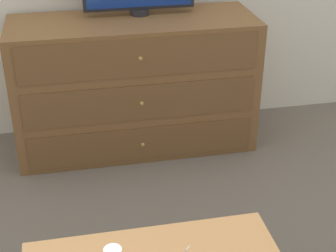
# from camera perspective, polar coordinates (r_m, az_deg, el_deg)

# --- Properties ---
(ground_plane) EXTENTS (12.00, 12.00, 0.00)m
(ground_plane) POSITION_cam_1_polar(r_m,az_deg,el_deg) (3.69, -4.66, 0.46)
(ground_plane) COLOR #70665B
(dresser) EXTENTS (1.48, 0.55, 0.84)m
(dresser) POSITION_cam_1_polar(r_m,az_deg,el_deg) (3.25, -3.67, 4.59)
(dresser) COLOR brown
(dresser) RESTS_ON ground_plane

